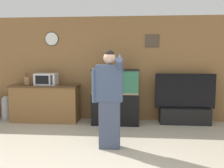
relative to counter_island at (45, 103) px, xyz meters
The scene contains 9 objects.
ground_plane 2.98m from the counter_island, 57.09° to the right, with size 18.00×18.00×0.00m, color #B2A893.
wall_back_paneled 1.84m from the counter_island, 12.80° to the left, with size 10.00×0.08×2.60m.
counter_island is the anchor object (origin of this frame).
microwave 0.60m from the counter_island, 47.42° to the left, with size 0.53×0.36×0.29m.
knife_block 0.72m from the counter_island, behind, with size 0.11×0.08×0.31m.
aquarium_on_stand 1.77m from the counter_island, ahead, with size 1.12×0.49×1.32m.
tv_on_stand 3.42m from the counter_island, ahead, with size 1.42×0.40×1.21m.
person_standing 2.46m from the counter_island, 43.37° to the right, with size 0.55×0.41×1.74m.
trash_bin 1.11m from the counter_island, behind, with size 0.25×0.25×0.60m.
Camera 1 is at (0.59, -3.47, 1.65)m, focal length 40.00 mm.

